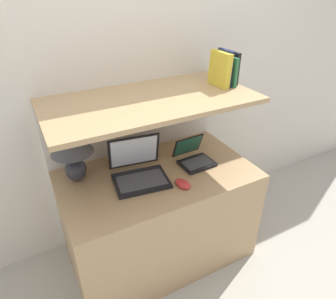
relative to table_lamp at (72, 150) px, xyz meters
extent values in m
plane|color=#B2AD9E|center=(0.46, -0.53, -0.91)|extent=(12.00, 12.00, 0.00)
cube|color=silver|center=(0.46, 0.23, 0.29)|extent=(6.00, 0.05, 2.40)
cube|color=tan|center=(0.46, -0.18, -0.56)|extent=(1.22, 0.70, 0.70)
cube|color=silver|center=(0.46, 0.19, -0.33)|extent=(1.22, 0.04, 1.15)
cube|color=tan|center=(0.46, -0.10, 0.26)|extent=(1.22, 0.63, 0.03)
ellipsoid|color=#2D2D33|center=(0.00, 0.00, -0.14)|extent=(0.13, 0.13, 0.15)
cylinder|color=tan|center=(0.00, 0.00, -0.04)|extent=(0.02, 0.02, 0.05)
cone|color=#4C4C51|center=(0.00, 0.00, 0.04)|extent=(0.25, 0.25, 0.12)
cube|color=black|center=(0.33, -0.21, -0.20)|extent=(0.35, 0.28, 0.02)
cube|color=#47474C|center=(0.33, -0.22, -0.19)|extent=(0.30, 0.21, 0.00)
cube|color=black|center=(0.35, -0.06, -0.07)|extent=(0.33, 0.11, 0.23)
cube|color=white|center=(0.35, -0.07, -0.07)|extent=(0.29, 0.09, 0.20)
cube|color=black|center=(0.73, -0.21, -0.20)|extent=(0.22, 0.18, 0.02)
cube|color=#47474C|center=(0.73, -0.21, -0.19)|extent=(0.19, 0.13, 0.00)
cube|color=black|center=(0.73, -0.09, -0.12)|extent=(0.22, 0.07, 0.15)
cube|color=#235138|center=(0.73, -0.10, -0.12)|extent=(0.20, 0.06, 0.13)
ellipsoid|color=red|center=(0.53, -0.36, -0.19)|extent=(0.09, 0.13, 0.04)
cube|color=black|center=(0.48, 0.09, -0.15)|extent=(0.14, 0.07, 0.11)
cube|color=#59595B|center=(0.48, 0.05, -0.15)|extent=(0.11, 0.00, 0.08)
cube|color=black|center=(1.03, -0.10, 0.37)|extent=(0.02, 0.12, 0.20)
cube|color=#2D7042|center=(1.00, -0.10, 0.36)|extent=(0.02, 0.18, 0.18)
cube|color=navy|center=(0.97, -0.10, 0.38)|extent=(0.02, 0.14, 0.22)
cube|color=gold|center=(0.93, -0.10, 0.37)|extent=(0.05, 0.18, 0.21)
camera|label=1|loc=(-0.21, -1.58, 0.88)|focal=32.00mm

